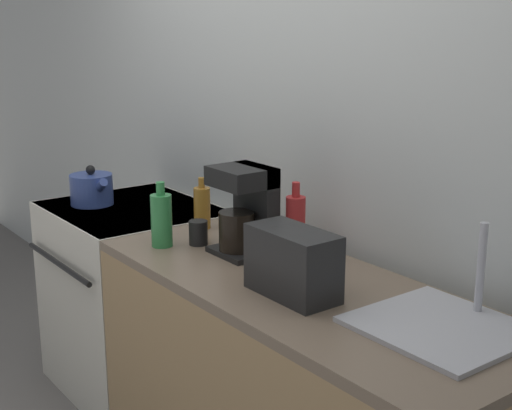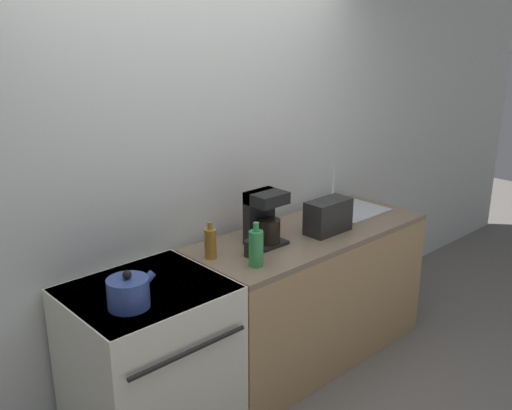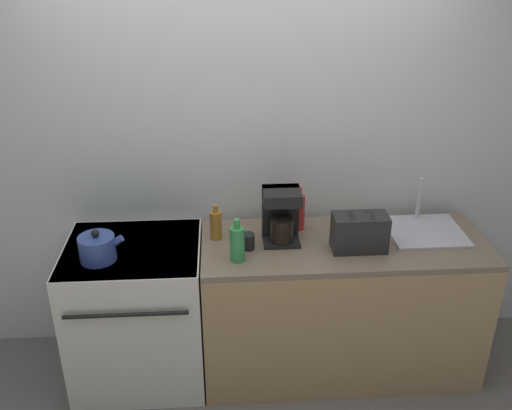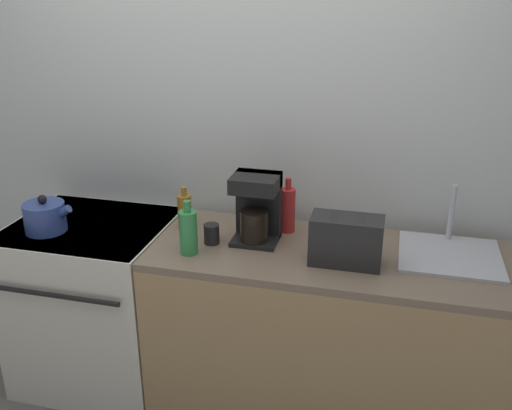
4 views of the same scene
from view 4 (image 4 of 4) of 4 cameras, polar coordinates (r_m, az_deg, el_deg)
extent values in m
cube|color=silver|center=(2.93, -2.41, 7.12)|extent=(8.00, 0.05, 2.60)
cube|color=silver|center=(3.17, -15.51, -9.31)|extent=(0.78, 0.68, 0.89)
cube|color=black|center=(2.97, -16.35, -2.06)|extent=(0.76, 0.66, 0.02)
cylinder|color=black|center=(2.95, -20.65, -2.68)|extent=(0.22, 0.22, 0.01)
cylinder|color=black|center=(2.78, -14.67, -3.51)|extent=(0.22, 0.22, 0.01)
cylinder|color=black|center=(3.17, -17.83, -0.64)|extent=(0.22, 0.22, 0.01)
cylinder|color=black|center=(3.00, -12.14, -1.29)|extent=(0.22, 0.22, 0.01)
cylinder|color=black|center=(2.78, -19.64, -8.50)|extent=(0.66, 0.02, 0.02)
cube|color=tan|center=(2.82, 7.29, -13.22)|extent=(1.65, 0.65, 0.86)
cube|color=#7A6651|center=(2.59, 7.76, -5.10)|extent=(1.65, 0.65, 0.04)
cylinder|color=#33478C|center=(2.93, -20.37, -1.16)|extent=(0.20, 0.20, 0.14)
sphere|color=black|center=(2.90, -20.61, 0.53)|extent=(0.04, 0.04, 0.04)
cylinder|color=#33478C|center=(2.87, -18.89, -0.82)|extent=(0.11, 0.04, 0.09)
cube|color=black|center=(2.46, 9.01, -3.53)|extent=(0.31, 0.15, 0.21)
cube|color=black|center=(2.42, 7.89, -1.23)|extent=(0.04, 0.11, 0.01)
cube|color=black|center=(2.41, 10.41, -1.46)|extent=(0.04, 0.11, 0.01)
cube|color=black|center=(2.67, -0.04, -3.46)|extent=(0.21, 0.19, 0.02)
cube|color=black|center=(2.66, 0.30, 0.09)|extent=(0.21, 0.06, 0.32)
cube|color=black|center=(2.56, -0.04, 2.22)|extent=(0.21, 0.19, 0.07)
cylinder|color=black|center=(2.61, -0.17, -2.05)|extent=(0.13, 0.13, 0.14)
cube|color=#B7B7BC|center=(2.66, 18.81, -4.81)|extent=(0.44, 0.41, 0.01)
cylinder|color=silver|center=(2.76, 18.94, -0.86)|extent=(0.02, 0.02, 0.28)
cylinder|color=#338C47|center=(2.54, -6.78, -2.75)|extent=(0.08, 0.08, 0.20)
cylinder|color=#338C47|center=(2.49, -6.91, -0.14)|extent=(0.03, 0.03, 0.05)
cylinder|color=#B72828|center=(2.74, 3.19, -0.53)|extent=(0.07, 0.07, 0.22)
cylinder|color=#B72828|center=(2.69, 3.25, 2.14)|extent=(0.03, 0.03, 0.05)
cylinder|color=#9E6B23|center=(2.80, -7.14, -0.68)|extent=(0.07, 0.07, 0.17)
cylinder|color=#9E6B23|center=(2.76, -7.24, 1.37)|extent=(0.03, 0.03, 0.04)
cylinder|color=black|center=(2.64, -4.46, -2.90)|extent=(0.07, 0.07, 0.09)
camera|label=1|loc=(1.72, 69.91, -3.72)|focal=50.00mm
camera|label=2|loc=(2.80, -76.90, 7.90)|focal=40.00mm
camera|label=3|loc=(1.17, -113.25, 17.15)|focal=40.00mm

